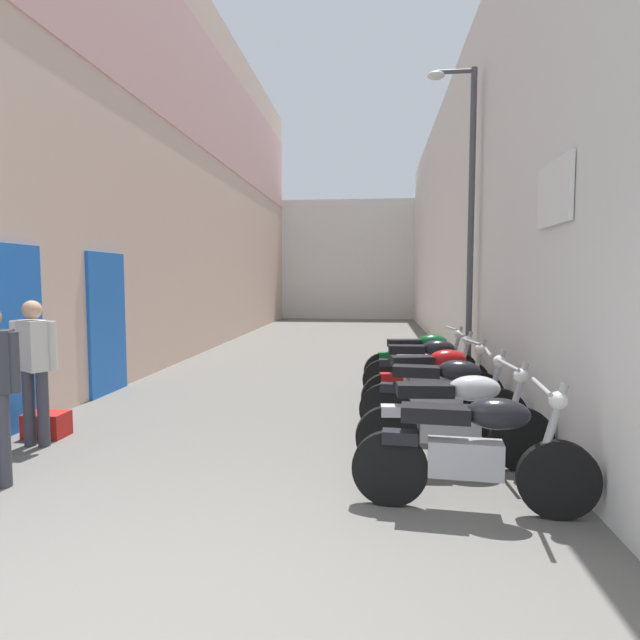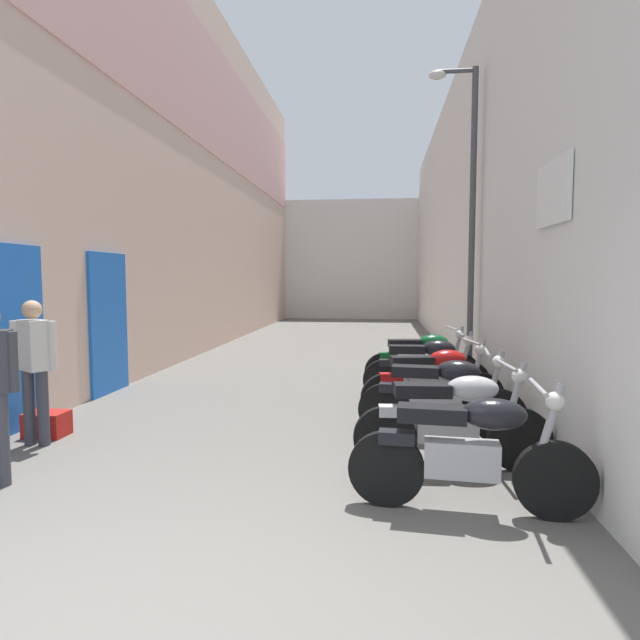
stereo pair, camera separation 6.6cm
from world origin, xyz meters
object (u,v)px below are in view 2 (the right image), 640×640
at_px(motorcycle_second, 453,418).
at_px(motorcycle_fourth, 434,381).
at_px(pedestrian_mid_alley, 34,361).
at_px(plastic_crate, 47,424).
at_px(motorcycle_third, 442,395).
at_px(motorcycle_fifth, 427,367).
at_px(motorcycle_sixth, 422,359).
at_px(motorcycle_nearest, 470,449).
at_px(street_lamp, 467,205).

bearing_deg(motorcycle_second, motorcycle_fourth, 90.00).
relative_size(pedestrian_mid_alley, plastic_crate, 3.57).
height_order(motorcycle_second, motorcycle_fourth, same).
distance_m(motorcycle_third, motorcycle_fifth, 1.89).
xyz_separation_m(motorcycle_third, motorcycle_fifth, (0.00, 1.89, 0.00)).
distance_m(motorcycle_third, plastic_crate, 4.50).
bearing_deg(motorcycle_fourth, motorcycle_sixth, 90.00).
bearing_deg(motorcycle_nearest, motorcycle_third, 90.00).
height_order(motorcycle_sixth, plastic_crate, motorcycle_sixth).
xyz_separation_m(motorcycle_fifth, motorcycle_sixth, (-0.00, 0.78, 0.00)).
relative_size(motorcycle_fourth, motorcycle_sixth, 0.99).
distance_m(motorcycle_fifth, street_lamp, 2.81).
bearing_deg(motorcycle_fifth, pedestrian_mid_alley, -149.40).
relative_size(plastic_crate, street_lamp, 0.09).
relative_size(motorcycle_fourth, street_lamp, 0.36).
bearing_deg(street_lamp, plastic_crate, -146.90).
xyz_separation_m(motorcycle_nearest, motorcycle_third, (-0.00, 1.87, 0.00)).
height_order(motorcycle_sixth, pedestrian_mid_alley, pedestrian_mid_alley).
height_order(motorcycle_sixth, street_lamp, street_lamp).
relative_size(motorcycle_fifth, plastic_crate, 4.21).
bearing_deg(pedestrian_mid_alley, motorcycle_third, 8.99).
xyz_separation_m(motorcycle_fourth, pedestrian_mid_alley, (-4.37, -1.52, 0.42)).
xyz_separation_m(motorcycle_fifth, street_lamp, (0.71, 1.10, 2.48)).
distance_m(motorcycle_fifth, plastic_crate, 5.02).
distance_m(motorcycle_second, motorcycle_fourth, 1.79).
xyz_separation_m(motorcycle_nearest, motorcycle_fourth, (-0.00, 2.70, 0.00)).
distance_m(motorcycle_fifth, motorcycle_sixth, 0.78).
bearing_deg(motorcycle_nearest, motorcycle_second, 90.00).
bearing_deg(motorcycle_fourth, motorcycle_second, -90.00).
xyz_separation_m(motorcycle_third, motorcycle_fourth, (-0.00, 0.83, 0.00)).
relative_size(motorcycle_nearest, plastic_crate, 4.20).
bearing_deg(motorcycle_nearest, plastic_crate, 161.49).
relative_size(motorcycle_fifth, pedestrian_mid_alley, 1.18).
distance_m(motorcycle_second, plastic_crate, 4.52).
height_order(motorcycle_nearest, street_lamp, street_lamp).
distance_m(motorcycle_nearest, plastic_crate, 4.73).
bearing_deg(motorcycle_third, plastic_crate, -175.18).
distance_m(motorcycle_third, pedestrian_mid_alley, 4.44).
height_order(motorcycle_second, plastic_crate, motorcycle_second).
bearing_deg(motorcycle_second, street_lamp, 79.87).
bearing_deg(plastic_crate, motorcycle_fifth, 26.94).
xyz_separation_m(motorcycle_fourth, motorcycle_sixth, (0.00, 1.84, 0.00)).
height_order(motorcycle_nearest, motorcycle_fourth, same).
bearing_deg(pedestrian_mid_alley, motorcycle_fourth, 19.19).
distance_m(motorcycle_nearest, motorcycle_second, 0.91).
height_order(motorcycle_fourth, plastic_crate, motorcycle_fourth).
xyz_separation_m(motorcycle_second, motorcycle_fifth, (0.00, 2.85, 0.00)).
bearing_deg(motorcycle_nearest, motorcycle_fifth, 90.00).
bearing_deg(motorcycle_sixth, motorcycle_fifth, -89.99).
relative_size(motorcycle_second, street_lamp, 0.36).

